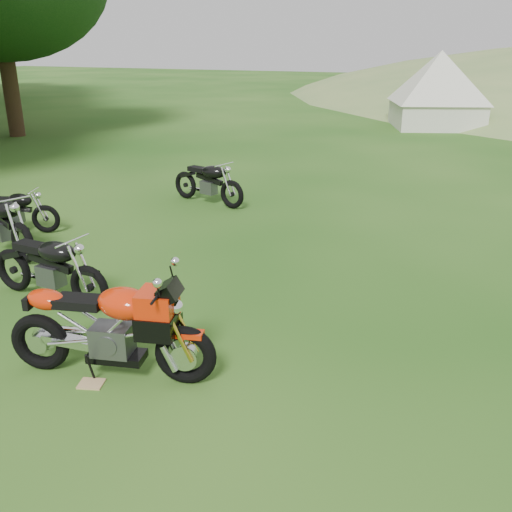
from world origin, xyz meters
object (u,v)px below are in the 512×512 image
at_px(vintage_moto_c, 13,210).
at_px(sport_motorcycle, 109,321).
at_px(vintage_moto_d, 208,181).
at_px(vintage_moto_a, 48,265).
at_px(tent_left, 438,91).
at_px(plywood_board, 91,384).
at_px(vintage_moto_b, 0,221).

bearing_deg(vintage_moto_c, sport_motorcycle, -56.83).
distance_m(vintage_moto_c, vintage_moto_d, 3.98).
xyz_separation_m(sport_motorcycle, vintage_moto_c, (-4.58, 3.35, -0.21)).
distance_m(sport_motorcycle, vintage_moto_c, 5.68).
xyz_separation_m(vintage_moto_a, tent_left, (2.99, 19.37, 0.91)).
bearing_deg(sport_motorcycle, tent_left, 74.07).
height_order(plywood_board, vintage_moto_a, vintage_moto_a).
bearing_deg(tent_left, vintage_moto_b, -124.59).
bearing_deg(vintage_moto_b, vintage_moto_d, 87.02).
bearing_deg(sport_motorcycle, vintage_moto_d, 95.60).
xyz_separation_m(vintage_moto_c, vintage_moto_d, (2.39, 3.19, 0.07)).
bearing_deg(vintage_moto_b, vintage_moto_c, 145.33).
xyz_separation_m(vintage_moto_b, vintage_moto_c, (-0.60, 0.87, -0.11)).
distance_m(vintage_moto_d, tent_left, 14.49).
bearing_deg(vintage_moto_b, vintage_moto_a, -9.67).
height_order(vintage_moto_c, vintage_moto_d, vintage_moto_d).
distance_m(vintage_moto_a, tent_left, 19.62).
relative_size(vintage_moto_d, tent_left, 0.58).
relative_size(vintage_moto_b, tent_left, 0.63).
bearing_deg(tent_left, vintage_moto_a, -117.79).
height_order(sport_motorcycle, plywood_board, sport_motorcycle).
bearing_deg(sport_motorcycle, vintage_moto_a, 133.78).
height_order(vintage_moto_b, tent_left, tent_left).
distance_m(vintage_moto_b, tent_left, 18.86).
height_order(plywood_board, tent_left, tent_left).
relative_size(sport_motorcycle, vintage_moto_a, 1.11).
distance_m(sport_motorcycle, vintage_moto_a, 2.29).
height_order(sport_motorcycle, vintage_moto_b, sport_motorcycle).
xyz_separation_m(plywood_board, vintage_moto_a, (-1.80, 1.50, 0.50)).
bearing_deg(vintage_moto_b, tent_left, 95.24).
distance_m(vintage_moto_b, vintage_moto_c, 1.06).
height_order(sport_motorcycle, vintage_moto_c, sport_motorcycle).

